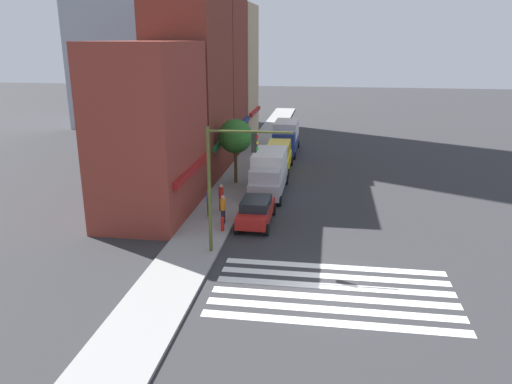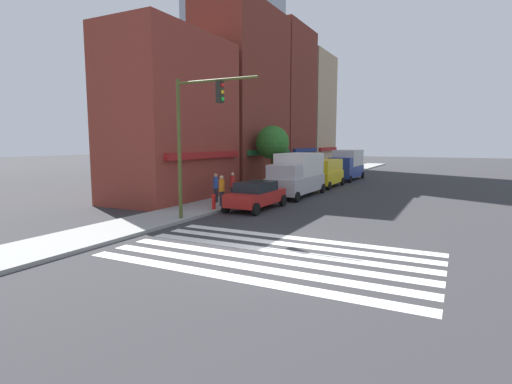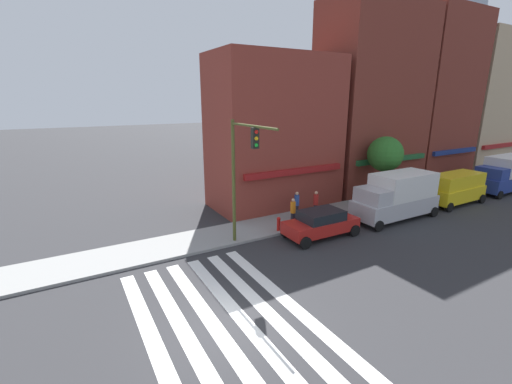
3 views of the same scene
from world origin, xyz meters
name	(u,v)px [view 1 (image 1 of 3)]	position (x,y,z in m)	size (l,w,h in m)	color
ground_plane	(333,292)	(0.00, 0.00, 0.00)	(200.00, 200.00, 0.00)	#2D2D30
sidewalk_left	(172,279)	(0.00, 7.50, 0.07)	(120.00, 3.00, 0.15)	gray
crosswalk_stripes	(333,292)	(0.00, 0.00, 0.00)	(5.73, 10.80, 0.01)	silver
storefront_row	(204,84)	(22.87, 11.50, 7.06)	(34.66, 5.30, 15.55)	maroon
traffic_signal	(227,171)	(3.33, 5.49, 4.54)	(0.32, 4.28, 6.75)	#474C1E
sedan_red	(256,211)	(8.03, 4.70, 0.84)	(4.42, 2.02, 1.59)	#B21E19
box_truck_silver	(269,172)	(14.41, 4.70, 1.59)	(6.21, 2.42, 3.04)	#B7B7BC
van_yellow	(278,156)	(21.02, 4.70, 1.29)	(5.02, 2.22, 2.34)	yellow
box_truck_blue	(286,137)	(28.25, 4.70, 1.59)	(6.21, 2.42, 3.04)	navy
pedestrian_orange_vest	(223,209)	(7.42, 6.61, 1.07)	(0.32, 0.32, 1.77)	#23232D
pedestrian_red_jacket	(221,197)	(9.70, 7.22, 1.07)	(0.32, 0.32, 1.77)	#23232D
pedestrian_blue_shirt	(209,202)	(8.53, 7.73, 1.07)	(0.32, 0.32, 1.77)	#23232D
fire_hydrant	(222,223)	(6.24, 6.40, 0.61)	(0.24, 0.24, 0.84)	red
street_tree	(235,136)	(16.30, 7.50, 3.79)	(2.59, 2.59, 4.96)	brown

